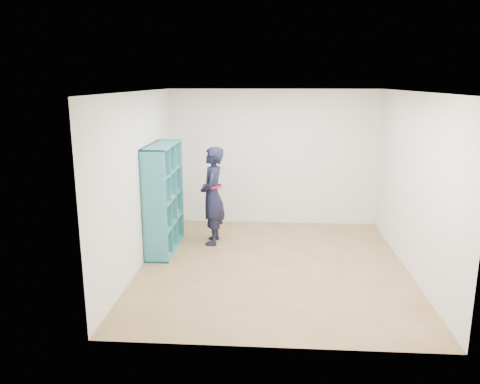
{
  "coord_description": "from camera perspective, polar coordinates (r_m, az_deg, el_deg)",
  "views": [
    {
      "loc": [
        -0.05,
        -6.69,
        2.75
      ],
      "look_at": [
        -0.52,
        0.3,
        1.08
      ],
      "focal_mm": 35.0,
      "sensor_mm": 36.0,
      "label": 1
    }
  ],
  "objects": [
    {
      "name": "wall_back",
      "position": [
        9.06,
        4.15,
        4.19
      ],
      "size": [
        4.0,
        0.02,
        2.6
      ],
      "primitive_type": "cube",
      "color": "white",
      "rests_on": "floor"
    },
    {
      "name": "wall_left",
      "position": [
        7.12,
        -12.12,
        1.38
      ],
      "size": [
        0.02,
        4.5,
        2.6
      ],
      "primitive_type": "cube",
      "color": "white",
      "rests_on": "floor"
    },
    {
      "name": "wall_right",
      "position": [
        7.15,
        20.45,
        0.86
      ],
      "size": [
        0.02,
        4.5,
        2.6
      ],
      "primitive_type": "cube",
      "color": "white",
      "rests_on": "floor"
    },
    {
      "name": "smartphone",
      "position": [
        8.02,
        -4.39,
        0.43
      ],
      "size": [
        0.02,
        0.09,
        0.12
      ],
      "rotation": [
        0.28,
        0.0,
        0.08
      ],
      "color": "silver",
      "rests_on": "person"
    },
    {
      "name": "wall_front",
      "position": [
        4.67,
        4.28,
        -4.71
      ],
      "size": [
        4.0,
        0.02,
        2.6
      ],
      "primitive_type": "cube",
      "color": "white",
      "rests_on": "floor"
    },
    {
      "name": "floor",
      "position": [
        7.24,
        4.02,
        -8.95
      ],
      "size": [
        4.5,
        4.5,
        0.0
      ],
      "primitive_type": "plane",
      "color": "brown",
      "rests_on": "ground"
    },
    {
      "name": "ceiling",
      "position": [
        6.69,
        4.39,
        12.1
      ],
      "size": [
        4.5,
        4.5,
        0.0
      ],
      "primitive_type": "plane",
      "color": "white",
      "rests_on": "wall_back"
    },
    {
      "name": "bookshelf",
      "position": [
        7.76,
        -9.49,
        -0.89
      ],
      "size": [
        0.39,
        1.32,
        1.76
      ],
      "color": "#28707C",
      "rests_on": "floor"
    },
    {
      "name": "person",
      "position": [
        7.96,
        -3.37,
        -0.46
      ],
      "size": [
        0.41,
        0.62,
        1.68
      ],
      "rotation": [
        0.0,
        0.0,
        -1.56
      ],
      "color": "black",
      "rests_on": "floor"
    }
  ]
}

